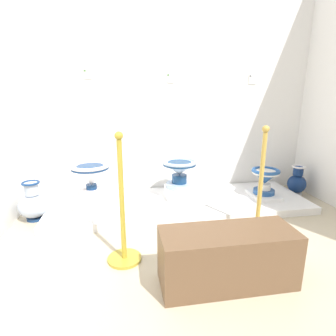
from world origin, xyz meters
The scene contains 17 objects.
ground_plane centered at (1.82, 0.64, -0.01)m, with size 5.64×5.29×0.02m, color beige.
wall_back centered at (1.82, 2.52, 1.48)m, with size 3.84×0.06×2.95m, color white.
display_platform centered at (1.82, 1.97, 0.04)m, with size 3.02×0.99×0.08m, color white.
plinth_block_leftmost centered at (0.80, 1.96, 0.15)m, with size 0.36×0.38×0.13m, color white.
antique_toilet_leftmost centered at (0.80, 1.96, 0.45)m, with size 0.42×0.42×0.36m.
plinth_block_rightmost centered at (1.83, 2.07, 0.15)m, with size 0.33×0.34×0.12m, color white.
antique_toilet_rightmost centered at (1.83, 2.07, 0.43)m, with size 0.41×0.41×0.34m.
plinth_block_pale_glazed centered at (2.85, 1.90, 0.11)m, with size 0.30×0.40×0.05m, color white.
antique_toilet_pale_glazed centered at (2.85, 1.90, 0.33)m, with size 0.33×0.33×0.31m.
info_placard_first centered at (0.79, 2.48, 1.55)m, with size 0.10×0.01×0.11m.
info_placard_second centered at (1.79, 2.48, 1.51)m, with size 0.09×0.01×0.11m.
info_placard_third centered at (2.88, 2.48, 1.50)m, with size 0.11×0.01×0.12m.
decorative_vase_corner centered at (0.20, 1.89, 0.18)m, with size 0.31×0.31×0.43m.
decorative_vase_spare centered at (3.44, 2.11, 0.17)m, with size 0.24×0.24×0.40m.
stanchion_post_near_left centered at (1.14, 0.97, 0.30)m, with size 0.27×0.27×1.05m.
stanchion_post_near_right centered at (2.40, 1.17, 0.33)m, with size 0.24×0.24×1.05m.
museum_bench centered at (1.86, 0.58, 0.20)m, with size 0.94×0.36×0.40m, color brown.
Camera 1 is at (1.17, -1.01, 1.29)m, focal length 28.99 mm.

